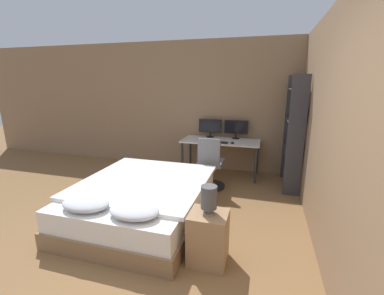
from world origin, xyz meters
TOP-DOWN VIEW (x-y plane):
  - ground_plane at (0.00, 0.00)m, footprint 20.00×20.00m
  - wall_back at (0.00, 3.70)m, footprint 12.00×0.06m
  - wall_side_right at (1.76, 1.50)m, footprint 0.06×12.00m
  - bed at (-0.47, 1.25)m, footprint 1.68×2.04m
  - nightstand at (0.61, 0.63)m, footprint 0.39×0.36m
  - bedside_lamp at (0.61, 0.63)m, footprint 0.16×0.16m
  - desk at (0.25, 3.29)m, footprint 1.54×0.67m
  - monitor_left at (-0.02, 3.53)m, footprint 0.48×0.16m
  - monitor_right at (0.52, 3.53)m, footprint 0.48×0.16m
  - keyboard at (0.25, 3.06)m, footprint 0.35×0.13m
  - computer_mouse at (0.52, 3.06)m, footprint 0.07×0.05m
  - office_chair at (0.21, 2.56)m, footprint 0.52×0.52m
  - bookshelf at (1.58, 2.96)m, footprint 0.27×0.88m

SIDE VIEW (x-z plane):
  - ground_plane at x=0.00m, z-range 0.00..0.00m
  - bed at x=-0.47m, z-range -0.04..0.57m
  - nightstand at x=0.61m, z-range 0.00..0.56m
  - office_chair at x=0.21m, z-range -0.09..0.85m
  - desk at x=0.25m, z-range 0.28..1.01m
  - keyboard at x=0.25m, z-range 0.73..0.74m
  - bedside_lamp at x=0.61m, z-range 0.59..0.89m
  - computer_mouse at x=0.52m, z-range 0.73..0.76m
  - monitor_left at x=-0.02m, z-range 0.76..1.14m
  - monitor_right at x=0.52m, z-range 0.76..1.14m
  - bookshelf at x=1.58m, z-range 0.10..2.08m
  - wall_back at x=0.00m, z-range 0.00..2.70m
  - wall_side_right at x=1.76m, z-range 0.00..2.70m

